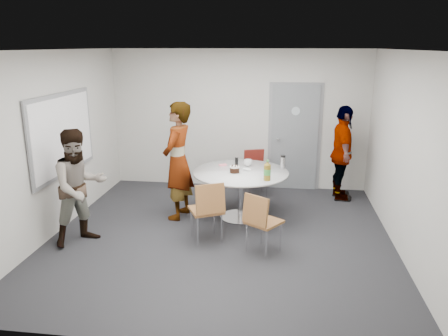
# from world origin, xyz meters

# --- Properties ---
(floor) EXTENTS (5.00, 5.00, 0.00)m
(floor) POSITION_xyz_m (0.00, 0.00, 0.00)
(floor) COLOR black
(floor) RESTS_ON ground
(ceiling) EXTENTS (5.00, 5.00, 0.00)m
(ceiling) POSITION_xyz_m (0.00, 0.00, 2.70)
(ceiling) COLOR silver
(ceiling) RESTS_ON wall_back
(wall_back) EXTENTS (5.00, 0.00, 5.00)m
(wall_back) POSITION_xyz_m (0.00, 2.50, 1.35)
(wall_back) COLOR beige
(wall_back) RESTS_ON floor
(wall_left) EXTENTS (0.00, 5.00, 5.00)m
(wall_left) POSITION_xyz_m (-2.50, 0.00, 1.35)
(wall_left) COLOR beige
(wall_left) RESTS_ON floor
(wall_right) EXTENTS (0.00, 5.00, 5.00)m
(wall_right) POSITION_xyz_m (2.50, 0.00, 1.35)
(wall_right) COLOR beige
(wall_right) RESTS_ON floor
(wall_front) EXTENTS (5.00, 0.00, 5.00)m
(wall_front) POSITION_xyz_m (0.00, -2.50, 1.35)
(wall_front) COLOR beige
(wall_front) RESTS_ON floor
(door) EXTENTS (1.02, 0.17, 2.12)m
(door) POSITION_xyz_m (1.10, 2.48, 1.03)
(door) COLOR slate
(door) RESTS_ON wall_back
(whiteboard) EXTENTS (0.04, 1.90, 1.25)m
(whiteboard) POSITION_xyz_m (-2.46, 0.20, 1.45)
(whiteboard) COLOR gray
(whiteboard) RESTS_ON wall_left
(table) EXTENTS (1.53, 1.53, 1.12)m
(table) POSITION_xyz_m (0.24, 0.77, 0.69)
(table) COLOR silver
(table) RESTS_ON floor
(chair_near_left) EXTENTS (0.60, 0.62, 0.92)m
(chair_near_left) POSITION_xyz_m (-0.15, -0.23, 0.56)
(chair_near_left) COLOR brown
(chair_near_left) RESTS_ON floor
(chair_near_right) EXTENTS (0.58, 0.59, 0.86)m
(chair_near_right) POSITION_xyz_m (0.60, -0.48, 0.52)
(chair_near_right) COLOR brown
(chair_near_right) RESTS_ON floor
(chair_far) EXTENTS (0.52, 0.54, 0.85)m
(chair_far) POSITION_xyz_m (0.37, 2.03, 0.52)
(chair_far) COLOR maroon
(chair_far) RESTS_ON floor
(person_main) EXTENTS (0.57, 0.77, 1.92)m
(person_main) POSITION_xyz_m (-0.80, 0.69, 0.96)
(person_main) COLOR #A5C6EA
(person_main) RESTS_ON floor
(person_left) EXTENTS (1.01, 1.02, 1.66)m
(person_left) POSITION_xyz_m (-1.95, -0.43, 0.83)
(person_left) COLOR white
(person_left) RESTS_ON floor
(person_right) EXTENTS (0.46, 1.03, 1.74)m
(person_right) POSITION_xyz_m (1.95, 1.95, 0.87)
(person_right) COLOR black
(person_right) RESTS_ON floor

